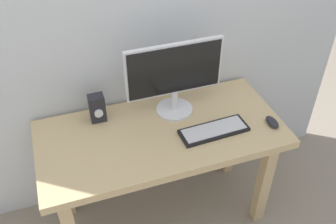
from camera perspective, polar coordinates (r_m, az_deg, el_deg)
ground_plane at (r=2.54m, az=-0.83°, el=-14.82°), size 6.00×6.00×0.00m
desk at (r=2.09m, az=-0.98°, el=-5.02°), size 1.30×0.62×0.71m
monitor at (r=2.02m, az=0.96°, el=5.50°), size 0.53×0.20×0.42m
keyboard_primary at (r=2.02m, az=6.88°, el=-2.73°), size 0.37×0.15×0.02m
mouse at (r=2.12m, az=15.30°, el=-1.44°), size 0.05×0.10×0.03m
audio_controller at (r=2.07m, az=-10.54°, el=0.58°), size 0.08×0.08×0.16m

